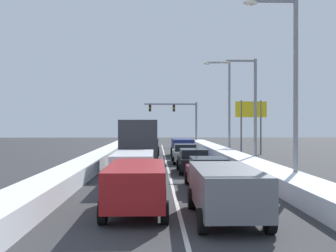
% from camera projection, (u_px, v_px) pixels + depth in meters
% --- Properties ---
extents(ground_plane, '(131.45, 131.45, 0.00)m').
position_uv_depth(ground_plane, '(168.00, 171.00, 26.51)').
color(ground_plane, '#333335').
extents(lane_stripe_between_right_lane_and_center_lane, '(0.14, 55.61, 0.01)m').
position_uv_depth(lane_stripe_between_right_lane_and_center_lane, '(166.00, 163.00, 31.56)').
color(lane_stripe_between_right_lane_and_center_lane, silver).
rests_on(lane_stripe_between_right_lane_and_center_lane, ground).
extents(snow_bank_right_shoulder, '(1.83, 55.61, 0.80)m').
position_uv_depth(snow_bank_right_shoulder, '(233.00, 158.00, 31.71)').
color(snow_bank_right_shoulder, white).
rests_on(snow_bank_right_shoulder, ground).
extents(snow_bank_left_shoulder, '(1.66, 55.61, 0.85)m').
position_uv_depth(snow_bank_left_shoulder, '(99.00, 158.00, 31.41)').
color(snow_bank_left_shoulder, white).
rests_on(snow_bank_left_shoulder, ground).
extents(suv_gray_right_lane_nearest, '(2.16, 4.90, 1.67)m').
position_uv_depth(suv_gray_right_lane_nearest, '(226.00, 188.00, 12.91)').
color(suv_gray_right_lane_nearest, slate).
rests_on(suv_gray_right_lane_nearest, ground).
extents(sedan_maroon_right_lane_second, '(2.00, 4.50, 1.51)m').
position_uv_depth(sedan_maroon_right_lane_second, '(208.00, 173.00, 18.94)').
color(sedan_maroon_right_lane_second, maroon).
rests_on(sedan_maroon_right_lane_second, ground).
extents(sedan_black_right_lane_third, '(2.00, 4.50, 1.51)m').
position_uv_depth(sedan_black_right_lane_third, '(193.00, 160.00, 25.59)').
color(sedan_black_right_lane_third, black).
rests_on(sedan_black_right_lane_third, ground).
extents(sedan_silver_right_lane_fourth, '(2.00, 4.50, 1.51)m').
position_uv_depth(sedan_silver_right_lane_fourth, '(185.00, 153.00, 31.84)').
color(sedan_silver_right_lane_fourth, '#B7BABF').
rests_on(sedan_silver_right_lane_fourth, ground).
extents(suv_navy_right_lane_fifth, '(2.16, 4.90, 1.67)m').
position_uv_depth(suv_navy_right_lane_fifth, '(182.00, 146.00, 38.77)').
color(suv_navy_right_lane_fifth, navy).
rests_on(suv_navy_right_lane_fifth, ground).
extents(suv_red_center_lane_nearest, '(2.16, 4.90, 1.67)m').
position_uv_depth(suv_red_center_lane_nearest, '(136.00, 183.00, 13.99)').
color(suv_red_center_lane_nearest, maroon).
rests_on(suv_red_center_lane_nearest, ground).
extents(suv_white_center_lane_second, '(2.16, 4.90, 1.67)m').
position_uv_depth(suv_white_center_lane_second, '(134.00, 166.00, 19.93)').
color(suv_white_center_lane_second, silver).
rests_on(suv_white_center_lane_second, ground).
extents(box_truck_center_lane_third, '(2.53, 7.20, 3.36)m').
position_uv_depth(box_truck_center_lane_third, '(140.00, 142.00, 27.17)').
color(box_truck_center_lane_third, '#937F60').
rests_on(box_truck_center_lane_third, ground).
extents(sedan_green_center_lane_fourth, '(2.00, 4.50, 1.51)m').
position_uv_depth(sedan_green_center_lane_fourth, '(147.00, 151.00, 34.75)').
color(sedan_green_center_lane_fourth, '#1E5633').
rests_on(sedan_green_center_lane_fourth, ground).
extents(suv_charcoal_center_lane_fifth, '(2.16, 4.90, 1.67)m').
position_uv_depth(suv_charcoal_center_lane_fifth, '(149.00, 144.00, 40.95)').
color(suv_charcoal_center_lane_fifth, '#38383D').
rests_on(suv_charcoal_center_lane_fifth, ground).
extents(traffic_light_gantry, '(7.54, 0.47, 6.20)m').
position_uv_depth(traffic_light_gantry, '(180.00, 114.00, 56.87)').
color(traffic_light_gantry, slate).
rests_on(traffic_light_gantry, ground).
extents(street_lamp_right_near, '(2.66, 0.36, 9.14)m').
position_uv_depth(street_lamp_right_near, '(289.00, 76.00, 19.06)').
color(street_lamp_right_near, gray).
rests_on(street_lamp_right_near, ground).
extents(street_lamp_right_mid, '(2.66, 0.36, 7.88)m').
position_uv_depth(street_lamp_right_mid, '(250.00, 102.00, 29.19)').
color(street_lamp_right_mid, gray).
rests_on(street_lamp_right_mid, ground).
extents(street_lamp_right_far, '(2.66, 0.36, 9.32)m').
position_uv_depth(street_lamp_right_far, '(226.00, 100.00, 39.29)').
color(street_lamp_right_far, gray).
rests_on(street_lamp_right_far, ground).
extents(roadside_sign_right, '(3.20, 0.16, 5.50)m').
position_uv_depth(roadside_sign_right, '(251.00, 115.00, 40.50)').
color(roadside_sign_right, '#59595B').
rests_on(roadside_sign_right, ground).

